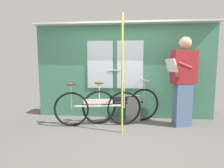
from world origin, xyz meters
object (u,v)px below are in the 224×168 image
bicycle_near_door (122,105)px  passenger_reading_newspaper (183,80)px  handrail_pole (122,75)px  bicycle_leaning_behind (98,107)px  trash_bin_by_wall (133,108)px

bicycle_near_door → passenger_reading_newspaper: 1.37m
passenger_reading_newspaper → handrail_pole: bearing=4.5°
bicycle_leaning_behind → handrail_pole: 0.94m
handrail_pole → trash_bin_by_wall: bearing=74.1°
bicycle_leaning_behind → trash_bin_by_wall: size_ratio=3.23×
bicycle_near_door → handrail_pole: 0.93m
bicycle_leaning_behind → trash_bin_by_wall: bicycle_leaning_behind is taller
bicycle_near_door → trash_bin_by_wall: size_ratio=3.02×
bicycle_near_door → passenger_reading_newspaper: bearing=-25.2°
bicycle_near_door → handrail_pole: bearing=-106.4°
bicycle_leaning_behind → trash_bin_by_wall: 0.86m
bicycle_near_door → bicycle_leaning_behind: size_ratio=0.93×
handrail_pole → bicycle_near_door: bearing=92.5°
bicycle_near_door → handrail_pole: handrail_pole is taller
bicycle_near_door → bicycle_leaning_behind: (-0.49, -0.26, -0.00)m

